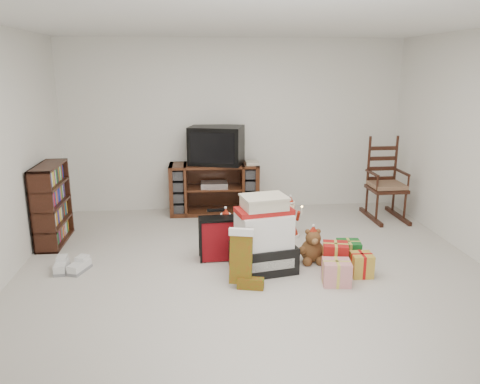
# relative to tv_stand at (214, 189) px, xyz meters

# --- Properties ---
(room) EXTENTS (5.01, 5.01, 2.51)m
(room) POSITION_rel_tv_stand_xyz_m (0.32, -2.24, 0.88)
(room) COLOR beige
(room) RESTS_ON ground
(tv_stand) EXTENTS (1.30, 0.49, 0.74)m
(tv_stand) POSITION_rel_tv_stand_xyz_m (0.00, 0.00, 0.00)
(tv_stand) COLOR #4C2415
(tv_stand) RESTS_ON floor
(bookshelf) EXTENTS (0.27, 0.80, 0.97)m
(bookshelf) POSITION_rel_tv_stand_xyz_m (-2.02, -1.00, 0.10)
(bookshelf) COLOR #38160F
(bookshelf) RESTS_ON floor
(rocking_chair) EXTENTS (0.49, 0.80, 1.20)m
(rocking_chair) POSITION_rel_tv_stand_xyz_m (2.41, -0.45, 0.04)
(rocking_chair) COLOR #38160F
(rocking_chair) RESTS_ON floor
(gift_pile) EXTENTS (0.71, 0.57, 0.80)m
(gift_pile) POSITION_rel_tv_stand_xyz_m (0.42, -2.08, -0.02)
(gift_pile) COLOR black
(gift_pile) RESTS_ON floor
(red_suitcase) EXTENTS (0.38, 0.21, 0.57)m
(red_suitcase) POSITION_rel_tv_stand_xyz_m (-0.06, -1.74, -0.12)
(red_suitcase) COLOR maroon
(red_suitcase) RESTS_ON floor
(stocking) EXTENTS (0.30, 0.19, 0.60)m
(stocking) POSITION_rel_tv_stand_xyz_m (0.14, -2.43, -0.07)
(stocking) COLOR #0D7B15
(stocking) RESTS_ON floor
(teddy_bear) EXTENTS (0.25, 0.22, 0.38)m
(teddy_bear) POSITION_rel_tv_stand_xyz_m (0.99, -1.91, -0.20)
(teddy_bear) COLOR brown
(teddy_bear) RESTS_ON floor
(santa_figurine) EXTENTS (0.26, 0.25, 0.53)m
(santa_figurine) POSITION_rel_tv_stand_xyz_m (0.90, -1.10, -0.16)
(santa_figurine) COLOR maroon
(santa_figurine) RESTS_ON floor
(mrs_claus_figurine) EXTENTS (0.27, 0.25, 0.55)m
(mrs_claus_figurine) POSITION_rel_tv_stand_xyz_m (0.05, -1.57, -0.16)
(mrs_claus_figurine) COLOR maroon
(mrs_claus_figurine) RESTS_ON floor
(sneaker_pair) EXTENTS (0.37, 0.32, 0.11)m
(sneaker_pair) POSITION_rel_tv_stand_xyz_m (-1.62, -1.91, -0.32)
(sneaker_pair) COLOR silver
(sneaker_pair) RESTS_ON floor
(gift_cluster) EXTENTS (0.55, 0.84, 0.25)m
(gift_cluster) POSITION_rel_tv_stand_xyz_m (1.28, -2.23, -0.24)
(gift_cluster) COLOR #A41412
(gift_cluster) RESTS_ON floor
(crt_television) EXTENTS (0.85, 0.71, 0.54)m
(crt_television) POSITION_rel_tv_stand_xyz_m (0.04, 0.02, 0.64)
(crt_television) COLOR black
(crt_television) RESTS_ON tv_stand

